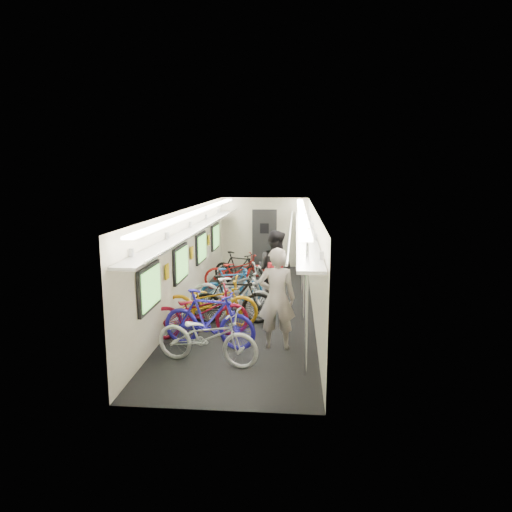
% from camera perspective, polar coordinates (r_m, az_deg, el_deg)
% --- Properties ---
extents(train_car_shell, '(10.00, 10.00, 10.00)m').
position_cam_1_polar(train_car_shell, '(11.61, -2.12, 2.58)').
color(train_car_shell, black).
rests_on(train_car_shell, ground).
extents(bicycle_0, '(1.94, 1.06, 0.97)m').
position_cam_1_polar(bicycle_0, '(7.89, -6.14, -9.96)').
color(bicycle_0, '#B5B5BA').
rests_on(bicycle_0, ground).
extents(bicycle_1, '(1.89, 0.89, 1.10)m').
position_cam_1_polar(bicycle_1, '(8.57, -5.92, -7.83)').
color(bicycle_1, '#251CAC').
rests_on(bicycle_1, ground).
extents(bicycle_2, '(2.08, 1.17, 1.04)m').
position_cam_1_polar(bicycle_2, '(9.11, -7.13, -6.97)').
color(bicycle_2, maroon).
rests_on(bicycle_2, ground).
extents(bicycle_3, '(1.85, 0.71, 1.08)m').
position_cam_1_polar(bicycle_3, '(9.83, -2.99, -5.48)').
color(bicycle_3, black).
rests_on(bicycle_3, ground).
extents(bicycle_4, '(2.04, 0.75, 1.06)m').
position_cam_1_polar(bicycle_4, '(9.72, -5.74, -5.74)').
color(bicycle_4, '#C38612').
rests_on(bicycle_4, ground).
extents(bicycle_5, '(1.69, 1.09, 0.99)m').
position_cam_1_polar(bicycle_5, '(10.09, -2.32, -5.34)').
color(bicycle_5, silver).
rests_on(bicycle_5, ground).
extents(bicycle_6, '(2.20, 1.41, 1.09)m').
position_cam_1_polar(bicycle_6, '(10.85, -2.77, -3.95)').
color(bicycle_6, '#A4A4A8').
rests_on(bicycle_6, ground).
extents(bicycle_7, '(1.64, 0.96, 0.95)m').
position_cam_1_polar(bicycle_7, '(11.23, -3.05, -3.83)').
color(bicycle_7, '#185392').
rests_on(bicycle_7, ground).
extents(bicycle_8, '(1.95, 1.30, 0.97)m').
position_cam_1_polar(bicycle_8, '(12.97, -2.51, -1.87)').
color(bicycle_8, maroon).
rests_on(bicycle_8, ground).
extents(bicycle_9, '(1.69, 1.05, 0.98)m').
position_cam_1_polar(bicycle_9, '(13.26, -2.21, -1.57)').
color(bicycle_9, black).
rests_on(bicycle_9, ground).
extents(passenger_near, '(0.69, 0.46, 1.90)m').
position_cam_1_polar(passenger_near, '(8.40, 2.61, -5.31)').
color(passenger_near, gray).
rests_on(passenger_near, ground).
extents(passenger_mid, '(1.16, 1.08, 1.90)m').
position_cam_1_polar(passenger_mid, '(10.83, 2.38, -1.76)').
color(passenger_mid, black).
rests_on(passenger_mid, ground).
extents(backpack, '(0.29, 0.23, 0.38)m').
position_cam_1_polar(backpack, '(9.04, 2.43, -2.04)').
color(backpack, '#AE111C').
rests_on(backpack, passenger_near).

